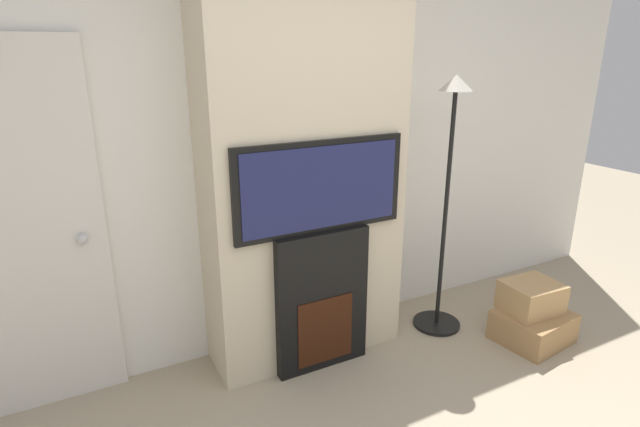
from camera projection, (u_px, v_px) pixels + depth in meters
name	position (u px, v px, depth m)	size (l,w,h in m)	color
wall_back	(288.00, 145.00, 3.19)	(6.00, 0.06, 2.70)	silver
chimney_breast	(304.00, 151.00, 2.99)	(1.24, 0.42, 2.70)	beige
fireplace	(320.00, 300.00, 3.10)	(0.61, 0.15, 0.91)	black
television	(320.00, 187.00, 2.87)	(1.07, 0.07, 0.54)	black
floor_lamp	(447.00, 190.00, 3.35)	(0.34, 0.34, 1.78)	black
box_stack	(532.00, 316.00, 3.44)	(0.51, 0.46, 0.42)	#A37A4C
entry_door	(17.00, 239.00, 2.56)	(0.86, 0.09, 2.01)	silver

